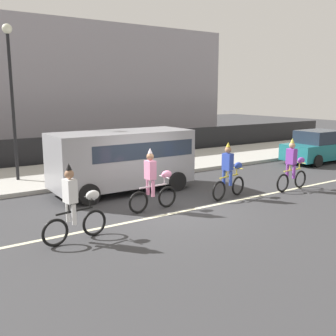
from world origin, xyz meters
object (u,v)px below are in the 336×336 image
at_px(parade_cyclist_cobalt, 229,174).
at_px(parade_cyclist_zebra, 75,207).
at_px(parked_van_grey, 124,156).
at_px(pedestrian_onlooker, 143,147).
at_px(parade_cyclist_pink, 153,183).
at_px(street_lamp_post, 11,80).
at_px(parade_cyclist_purple, 293,167).
at_px(parked_car_teal, 319,147).

bearing_deg(parade_cyclist_cobalt, parade_cyclist_zebra, -170.92).
height_order(parked_van_grey, pedestrian_onlooker, parked_van_grey).
bearing_deg(parked_van_grey, parade_cyclist_cobalt, -47.68).
distance_m(parade_cyclist_pink, parked_van_grey, 2.64).
distance_m(parade_cyclist_pink, pedestrian_onlooker, 6.92).
distance_m(parade_cyclist_cobalt, parked_van_grey, 3.79).
relative_size(parade_cyclist_cobalt, pedestrian_onlooker, 1.19).
bearing_deg(street_lamp_post, parked_van_grey, -49.69).
bearing_deg(parade_cyclist_purple, pedestrian_onlooker, 109.20).
xyz_separation_m(parade_cyclist_purple, street_lamp_post, (-8.13, 6.68, 3.15)).
bearing_deg(parade_cyclist_zebra, parked_van_grey, 48.99).
relative_size(parked_car_teal, street_lamp_post, 0.70).
bearing_deg(parked_van_grey, street_lamp_post, 130.31).
xyz_separation_m(parked_van_grey, pedestrian_onlooker, (2.84, 3.56, -0.27)).
relative_size(parked_van_grey, pedestrian_onlooker, 3.09).
xyz_separation_m(parked_van_grey, parked_car_teal, (11.14, -0.09, -0.50)).
bearing_deg(parade_cyclist_cobalt, parade_cyclist_purple, -9.70).
bearing_deg(pedestrian_onlooker, parade_cyclist_purple, -70.80).
xyz_separation_m(parade_cyclist_zebra, street_lamp_post, (0.30, 7.14, 3.15)).
relative_size(parade_cyclist_zebra, parked_car_teal, 0.47).
bearing_deg(parade_cyclist_zebra, parade_cyclist_purple, 3.15).
bearing_deg(street_lamp_post, parked_car_teal, -14.09).
distance_m(parade_cyclist_pink, street_lamp_post, 7.27).
distance_m(parade_cyclist_pink, parade_cyclist_cobalt, 2.89).
xyz_separation_m(parade_cyclist_purple, parked_van_grey, (-5.21, 3.24, 0.44)).
relative_size(parade_cyclist_zebra, pedestrian_onlooker, 1.19).
distance_m(parked_van_grey, parked_car_teal, 11.15).
bearing_deg(parked_car_teal, parade_cyclist_cobalt, -162.59).
bearing_deg(parked_car_teal, street_lamp_post, 165.91).
bearing_deg(parade_cyclist_cobalt, street_lamp_post, 131.23).
distance_m(parade_cyclist_cobalt, parked_car_teal, 9.01).
distance_m(parade_cyclist_purple, pedestrian_onlooker, 7.21).
distance_m(parked_van_grey, pedestrian_onlooker, 4.56).
distance_m(parade_cyclist_zebra, street_lamp_post, 7.81).
distance_m(parade_cyclist_pink, parked_car_teal, 11.75).
bearing_deg(pedestrian_onlooker, parked_car_teal, -23.75).
bearing_deg(parked_van_grey, parade_cyclist_zebra, -131.01).
bearing_deg(parade_cyclist_purple, parked_van_grey, 148.11).
height_order(parade_cyclist_zebra, parked_car_teal, parade_cyclist_zebra).
xyz_separation_m(parked_car_teal, street_lamp_post, (-14.05, 3.53, 3.21)).
height_order(parade_cyclist_pink, parked_car_teal, parade_cyclist_pink).
bearing_deg(parked_van_grey, parked_car_teal, -0.45).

